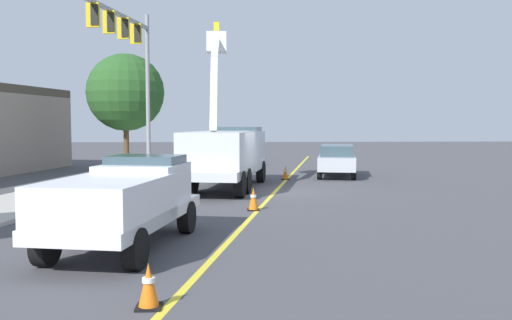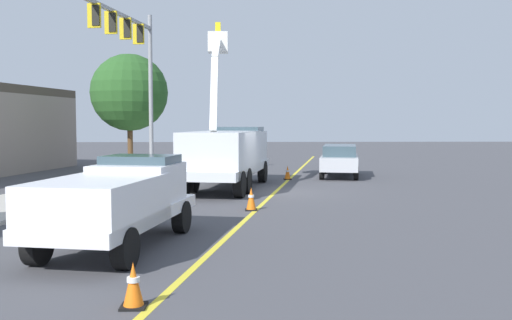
% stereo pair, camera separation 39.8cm
% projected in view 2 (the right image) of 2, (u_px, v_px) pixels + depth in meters
% --- Properties ---
extents(ground, '(120.00, 120.00, 0.00)m').
position_uv_depth(ground, '(275.00, 192.00, 22.90)').
color(ground, '#47474C').
extents(sidewalk_far_side, '(59.52, 15.45, 0.12)m').
position_uv_depth(sidewalk_far_side, '(86.00, 187.00, 24.30)').
color(sidewalk_far_side, '#B2ADA3').
rests_on(sidewalk_far_side, ground).
extents(lane_centre_stripe, '(49.03, 10.10, 0.01)m').
position_uv_depth(lane_centre_stripe, '(275.00, 192.00, 22.90)').
color(lane_centre_stripe, yellow).
rests_on(lane_centre_stripe, ground).
extents(utility_bucket_truck, '(8.53, 4.08, 7.47)m').
position_uv_depth(utility_bucket_truck, '(228.00, 152.00, 24.26)').
color(utility_bucket_truck, silver).
rests_on(utility_bucket_truck, ground).
extents(service_pickup_truck, '(5.91, 3.17, 2.06)m').
position_uv_depth(service_pickup_truck, '(118.00, 200.00, 12.76)').
color(service_pickup_truck, white).
rests_on(service_pickup_truck, ground).
extents(passing_minivan, '(5.08, 2.82, 1.69)m').
position_uv_depth(passing_minivan, '(340.00, 159.00, 29.50)').
color(passing_minivan, silver).
rests_on(passing_minivan, ground).
extents(traffic_cone_leading, '(0.40, 0.40, 0.72)m').
position_uv_depth(traffic_cone_leading, '(133.00, 285.00, 8.63)').
color(traffic_cone_leading, black).
rests_on(traffic_cone_leading, ground).
extents(traffic_cone_mid_front, '(0.40, 0.40, 0.77)m').
position_uv_depth(traffic_cone_mid_front, '(251.00, 199.00, 18.20)').
color(traffic_cone_mid_front, black).
rests_on(traffic_cone_mid_front, ground).
extents(traffic_cone_mid_rear, '(0.40, 0.40, 0.71)m').
position_uv_depth(traffic_cone_mid_rear, '(288.00, 173.00, 28.05)').
color(traffic_cone_mid_rear, black).
rests_on(traffic_cone_mid_rear, ground).
extents(traffic_signal_mast, '(7.25, 1.68, 8.54)m').
position_uv_depth(traffic_signal_mast, '(133.00, 54.00, 26.77)').
color(traffic_signal_mast, gray).
rests_on(traffic_signal_mast, ground).
extents(street_tree_right, '(4.58, 4.58, 6.98)m').
position_uv_depth(street_tree_right, '(129.00, 93.00, 32.91)').
color(street_tree_right, brown).
rests_on(street_tree_right, ground).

